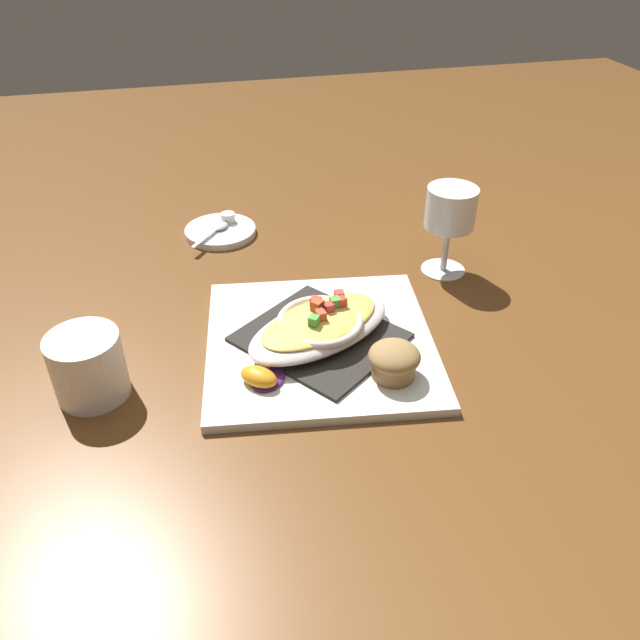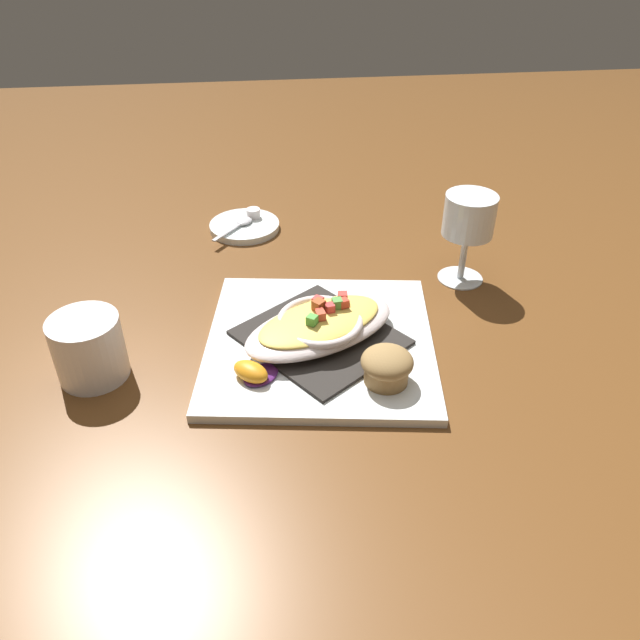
# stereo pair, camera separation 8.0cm
# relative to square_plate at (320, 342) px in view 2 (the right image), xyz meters

# --- Properties ---
(ground_plane) EXTENTS (2.60, 2.60, 0.00)m
(ground_plane) POSITION_rel_square_plate_xyz_m (0.00, 0.00, -0.01)
(ground_plane) COLOR brown
(square_plate) EXTENTS (0.33, 0.33, 0.01)m
(square_plate) POSITION_rel_square_plate_xyz_m (0.00, 0.00, 0.00)
(square_plate) COLOR white
(square_plate) RESTS_ON ground_plane
(folded_napkin) EXTENTS (0.24, 0.25, 0.00)m
(folded_napkin) POSITION_rel_square_plate_xyz_m (0.00, 0.00, 0.01)
(folded_napkin) COLOR #2C2825
(folded_napkin) RESTS_ON square_plate
(gratin_dish) EXTENTS (0.24, 0.19, 0.04)m
(gratin_dish) POSITION_rel_square_plate_xyz_m (0.00, 0.00, 0.03)
(gratin_dish) COLOR silver
(gratin_dish) RESTS_ON folded_napkin
(muffin) EXTENTS (0.06, 0.06, 0.04)m
(muffin) POSITION_rel_square_plate_xyz_m (0.07, -0.09, 0.03)
(muffin) COLOR #9B7341
(muffin) RESTS_ON square_plate
(orange_garnish) EXTENTS (0.07, 0.06, 0.02)m
(orange_garnish) POSITION_rel_square_plate_xyz_m (-0.09, -0.07, 0.01)
(orange_garnish) COLOR #4F1E61
(orange_garnish) RESTS_ON square_plate
(coffee_mug) EXTENTS (0.08, 0.11, 0.08)m
(coffee_mug) POSITION_rel_square_plate_xyz_m (-0.28, -0.02, 0.03)
(coffee_mug) COLOR white
(coffee_mug) RESTS_ON ground_plane
(stemmed_glass) EXTENTS (0.07, 0.07, 0.14)m
(stemmed_glass) POSITION_rel_square_plate_xyz_m (0.23, 0.14, 0.09)
(stemmed_glass) COLOR white
(stemmed_glass) RESTS_ON ground_plane
(creamer_saucer) EXTENTS (0.12, 0.12, 0.01)m
(creamer_saucer) POSITION_rel_square_plate_xyz_m (-0.09, 0.34, -0.00)
(creamer_saucer) COLOR white
(creamer_saucer) RESTS_ON ground_plane
(spoon) EXTENTS (0.07, 0.09, 0.01)m
(spoon) POSITION_rel_square_plate_xyz_m (-0.10, 0.34, 0.01)
(spoon) COLOR silver
(spoon) RESTS_ON creamer_saucer
(creamer_cup_0) EXTENTS (0.02, 0.02, 0.02)m
(creamer_cup_0) POSITION_rel_square_plate_xyz_m (-0.08, 0.36, 0.01)
(creamer_cup_0) COLOR white
(creamer_cup_0) RESTS_ON creamer_saucer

